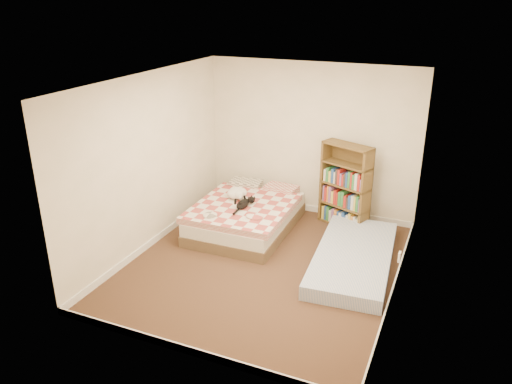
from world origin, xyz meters
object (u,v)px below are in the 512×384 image
at_px(bed, 247,214).
at_px(bookshelf, 345,195).
at_px(white_dog, 237,193).
at_px(floor_mattress, 353,258).
at_px(black_cat, 244,203).

height_order(bed, bookshelf, bookshelf).
height_order(bed, white_dog, white_dog).
xyz_separation_m(bed, bookshelf, (1.36, 0.73, 0.28)).
relative_size(bed, white_dog, 5.23).
bearing_deg(bookshelf, white_dog, -134.45).
distance_m(bed, floor_mattress, 1.86).
height_order(floor_mattress, white_dog, white_dog).
bearing_deg(black_cat, bookshelf, 56.98).
xyz_separation_m(bed, floor_mattress, (1.80, -0.46, -0.13)).
bearing_deg(black_cat, white_dog, 152.72).
bearing_deg(bed, white_dog, 164.56).
height_order(black_cat, white_dog, white_dog).
relative_size(bed, floor_mattress, 0.89).
distance_m(floor_mattress, white_dog, 2.11).
height_order(bed, floor_mattress, bed).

